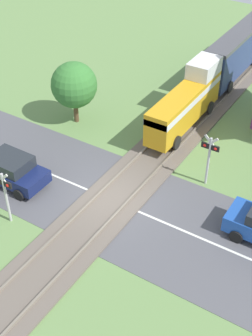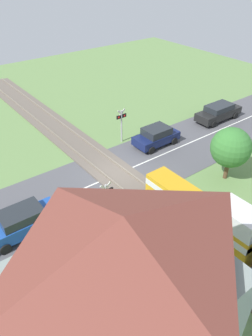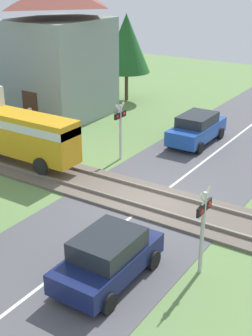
{
  "view_description": "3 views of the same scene",
  "coord_description": "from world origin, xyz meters",
  "px_view_note": "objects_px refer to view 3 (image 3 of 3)",
  "views": [
    {
      "loc": [
        9.3,
        -13.6,
        14.75
      ],
      "look_at": [
        0.0,
        1.17,
        1.2
      ],
      "focal_mm": 50.0,
      "sensor_mm": 36.0,
      "label": 1
    },
    {
      "loc": [
        10.61,
        15.06,
        12.96
      ],
      "look_at": [
        0.0,
        1.17,
        1.2
      ],
      "focal_mm": 35.0,
      "sensor_mm": 36.0,
      "label": 2
    },
    {
      "loc": [
        -14.25,
        -8.09,
        8.46
      ],
      "look_at": [
        0.0,
        1.17,
        1.2
      ],
      "focal_mm": 50.0,
      "sensor_mm": 36.0,
      "label": 3
    }
  ],
  "objects_px": {
    "crossing_signal_east_approach": "(120,123)",
    "pedestrian_by_station": "(31,123)",
    "crossing_signal_west_approach": "(203,220)",
    "car_far_side": "(197,128)",
    "station_building": "(60,54)",
    "car_near_crossing": "(108,257)"
  },
  "relations": [
    {
      "from": "crossing_signal_east_approach",
      "to": "pedestrian_by_station",
      "type": "xyz_separation_m",
      "value": [
        0.26,
        6.06,
        -1.09
      ]
    },
    {
      "from": "car_far_side",
      "to": "pedestrian_by_station",
      "type": "distance_m",
      "value": 8.99
    },
    {
      "from": "pedestrian_by_station",
      "to": "crossing_signal_east_approach",
      "type": "bearing_deg",
      "value": -92.43
    },
    {
      "from": "car_far_side",
      "to": "crossing_signal_east_approach",
      "type": "relative_size",
      "value": 1.46
    },
    {
      "from": "car_far_side",
      "to": "station_building",
      "type": "height_order",
      "value": "station_building"
    },
    {
      "from": "car_far_side",
      "to": "crossing_signal_west_approach",
      "type": "height_order",
      "value": "crossing_signal_west_approach"
    },
    {
      "from": "car_near_crossing",
      "to": "station_building",
      "type": "bearing_deg",
      "value": 44.48
    },
    {
      "from": "car_near_crossing",
      "to": "car_far_side",
      "type": "bearing_deg",
      "value": 13.33
    },
    {
      "from": "pedestrian_by_station",
      "to": "car_far_side",
      "type": "bearing_deg",
      "value": -65.09
    },
    {
      "from": "pedestrian_by_station",
      "to": "crossing_signal_west_approach",
      "type": "bearing_deg",
      "value": -116.53
    },
    {
      "from": "car_near_crossing",
      "to": "pedestrian_by_station",
      "type": "relative_size",
      "value": 2.34
    },
    {
      "from": "crossing_signal_west_approach",
      "to": "crossing_signal_east_approach",
      "type": "xyz_separation_m",
      "value": [
        6.3,
        7.07,
        0.0
      ]
    },
    {
      "from": "crossing_signal_west_approach",
      "to": "pedestrian_by_station",
      "type": "xyz_separation_m",
      "value": [
        6.55,
        13.13,
        -1.09
      ]
    },
    {
      "from": "crossing_signal_west_approach",
      "to": "station_building",
      "type": "bearing_deg",
      "value": 53.59
    },
    {
      "from": "car_far_side",
      "to": "crossing_signal_west_approach",
      "type": "bearing_deg",
      "value": -154.3
    },
    {
      "from": "car_far_side",
      "to": "crossing_signal_west_approach",
      "type": "relative_size",
      "value": 1.46
    },
    {
      "from": "crossing_signal_east_approach",
      "to": "station_building",
      "type": "relative_size",
      "value": 0.36
    },
    {
      "from": "crossing_signal_east_approach",
      "to": "station_building",
      "type": "bearing_deg",
      "value": 59.76
    },
    {
      "from": "crossing_signal_west_approach",
      "to": "car_far_side",
      "type": "bearing_deg",
      "value": 25.7
    },
    {
      "from": "crossing_signal_east_approach",
      "to": "car_near_crossing",
      "type": "bearing_deg",
      "value": -148.48
    },
    {
      "from": "car_near_crossing",
      "to": "crossing_signal_east_approach",
      "type": "relative_size",
      "value": 1.31
    },
    {
      "from": "car_near_crossing",
      "to": "crossing_signal_west_approach",
      "type": "distance_m",
      "value": 2.96
    }
  ]
}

